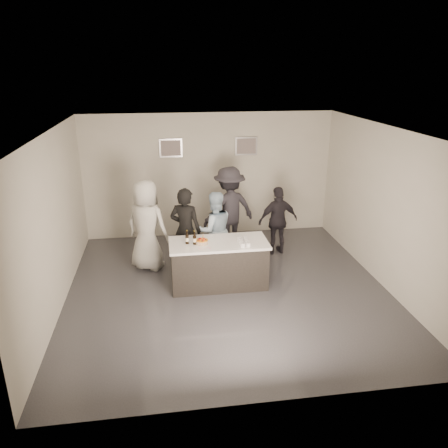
# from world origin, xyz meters

# --- Properties ---
(floor) EXTENTS (6.00, 6.00, 0.00)m
(floor) POSITION_xyz_m (0.00, 0.00, 0.00)
(floor) COLOR #3D3D42
(floor) RESTS_ON ground
(ceiling) EXTENTS (6.00, 6.00, 0.00)m
(ceiling) POSITION_xyz_m (0.00, 0.00, 3.00)
(ceiling) COLOR white
(wall_back) EXTENTS (6.00, 0.04, 3.00)m
(wall_back) POSITION_xyz_m (0.00, 3.00, 1.50)
(wall_back) COLOR beige
(wall_back) RESTS_ON ground
(wall_front) EXTENTS (6.00, 0.04, 3.00)m
(wall_front) POSITION_xyz_m (0.00, -3.00, 1.50)
(wall_front) COLOR beige
(wall_front) RESTS_ON ground
(wall_left) EXTENTS (0.04, 6.00, 3.00)m
(wall_left) POSITION_xyz_m (-3.00, 0.00, 1.50)
(wall_left) COLOR beige
(wall_left) RESTS_ON ground
(wall_right) EXTENTS (0.04, 6.00, 3.00)m
(wall_right) POSITION_xyz_m (3.00, 0.00, 1.50)
(wall_right) COLOR beige
(wall_right) RESTS_ON ground
(picture_left) EXTENTS (0.54, 0.04, 0.44)m
(picture_left) POSITION_xyz_m (-0.90, 2.97, 2.20)
(picture_left) COLOR #B2B2B7
(picture_left) RESTS_ON wall_back
(picture_right) EXTENTS (0.54, 0.04, 0.44)m
(picture_right) POSITION_xyz_m (0.90, 2.97, 2.20)
(picture_right) COLOR #B2B2B7
(picture_right) RESTS_ON wall_back
(bar_counter) EXTENTS (1.86, 0.86, 0.90)m
(bar_counter) POSITION_xyz_m (-0.15, 0.22, 0.45)
(bar_counter) COLOR white
(bar_counter) RESTS_ON ground
(cake) EXTENTS (0.23, 0.23, 0.07)m
(cake) POSITION_xyz_m (-0.46, 0.17, 0.94)
(cake) COLOR orange
(cake) RESTS_ON bar_counter
(beer_bottle_a) EXTENTS (0.07, 0.07, 0.26)m
(beer_bottle_a) POSITION_xyz_m (-0.74, 0.22, 1.03)
(beer_bottle_a) COLOR black
(beer_bottle_a) RESTS_ON bar_counter
(beer_bottle_b) EXTENTS (0.07, 0.07, 0.26)m
(beer_bottle_b) POSITION_xyz_m (-0.60, 0.17, 1.03)
(beer_bottle_b) COLOR black
(beer_bottle_b) RESTS_ON bar_counter
(tumbler_cluster) EXTENTS (0.19, 0.40, 0.08)m
(tumbler_cluster) POSITION_xyz_m (0.31, 0.07, 0.94)
(tumbler_cluster) COLOR #C69312
(tumbler_cluster) RESTS_ON bar_counter
(candles) EXTENTS (0.24, 0.08, 0.01)m
(candles) POSITION_xyz_m (-0.44, -0.06, 0.90)
(candles) COLOR pink
(candles) RESTS_ON bar_counter
(person_main_black) EXTENTS (0.77, 0.65, 1.78)m
(person_main_black) POSITION_xyz_m (-0.72, 0.94, 0.89)
(person_main_black) COLOR black
(person_main_black) RESTS_ON ground
(person_main_blue) EXTENTS (0.88, 0.74, 1.64)m
(person_main_blue) POSITION_xyz_m (-0.12, 1.07, 0.82)
(person_main_blue) COLOR #A6C3D9
(person_main_blue) RESTS_ON ground
(person_guest_left) EXTENTS (1.10, 0.99, 1.90)m
(person_guest_left) POSITION_xyz_m (-1.50, 1.19, 0.95)
(person_guest_left) COLOR silver
(person_guest_left) RESTS_ON ground
(person_guest_right) EXTENTS (0.95, 0.49, 1.55)m
(person_guest_right) POSITION_xyz_m (1.37, 1.56, 0.77)
(person_guest_right) COLOR black
(person_guest_right) RESTS_ON ground
(person_guest_back) EXTENTS (1.42, 1.11, 1.93)m
(person_guest_back) POSITION_xyz_m (0.33, 1.95, 0.97)
(person_guest_back) COLOR #2A2930
(person_guest_back) RESTS_ON ground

